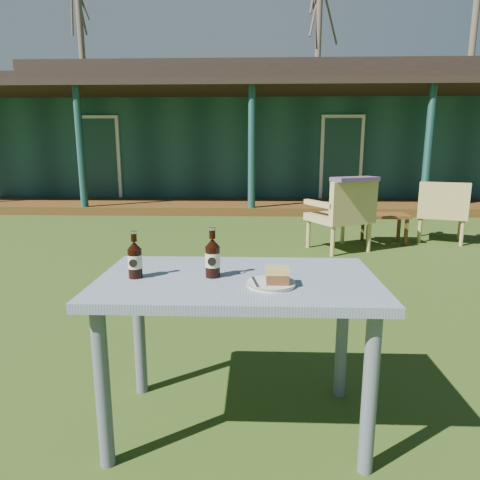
{
  "coord_description": "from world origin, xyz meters",
  "views": [
    {
      "loc": [
        0.07,
        -3.37,
        1.26
      ],
      "look_at": [
        0.0,
        -1.3,
        0.82
      ],
      "focal_mm": 32.0,
      "sensor_mm": 36.0,
      "label": 1
    }
  ],
  "objects_px": {
    "cafe_table": "(238,299)",
    "armchair_right": "(442,208)",
    "armchair_left": "(344,212)",
    "cola_bottle_far": "(135,259)",
    "cake_slice": "(277,275)",
    "side_table": "(385,218)",
    "cola_bottle_near": "(213,257)",
    "plate": "(271,283)"
  },
  "relations": [
    {
      "from": "cafe_table",
      "to": "armchair_right",
      "type": "height_order",
      "value": "armchair_right"
    },
    {
      "from": "cafe_table",
      "to": "armchair_right",
      "type": "bearing_deg",
      "value": 57.46
    },
    {
      "from": "cafe_table",
      "to": "armchair_left",
      "type": "height_order",
      "value": "armchair_left"
    },
    {
      "from": "cafe_table",
      "to": "cola_bottle_far",
      "type": "height_order",
      "value": "cola_bottle_far"
    },
    {
      "from": "cake_slice",
      "to": "side_table",
      "type": "xyz_separation_m",
      "value": [
        1.66,
        4.14,
        -0.42
      ]
    },
    {
      "from": "cola_bottle_near",
      "to": "armchair_left",
      "type": "relative_size",
      "value": 0.24
    },
    {
      "from": "plate",
      "to": "cola_bottle_far",
      "type": "xyz_separation_m",
      "value": [
        -0.58,
        0.09,
        0.07
      ]
    },
    {
      "from": "armchair_right",
      "to": "side_table",
      "type": "relative_size",
      "value": 1.39
    },
    {
      "from": "plate",
      "to": "side_table",
      "type": "height_order",
      "value": "plate"
    },
    {
      "from": "cafe_table",
      "to": "side_table",
      "type": "distance_m",
      "value": 4.43
    },
    {
      "from": "armchair_left",
      "to": "cola_bottle_far",
      "type": "bearing_deg",
      "value": -114.36
    },
    {
      "from": "plate",
      "to": "cake_slice",
      "type": "relative_size",
      "value": 2.22
    },
    {
      "from": "side_table",
      "to": "cake_slice",
      "type": "bearing_deg",
      "value": -111.9
    },
    {
      "from": "armchair_left",
      "to": "side_table",
      "type": "height_order",
      "value": "armchair_left"
    },
    {
      "from": "cola_bottle_far",
      "to": "side_table",
      "type": "height_order",
      "value": "cola_bottle_far"
    },
    {
      "from": "cola_bottle_near",
      "to": "side_table",
      "type": "relative_size",
      "value": 0.36
    },
    {
      "from": "plate",
      "to": "side_table",
      "type": "xyz_separation_m",
      "value": [
        1.69,
        4.13,
        -0.39
      ]
    },
    {
      "from": "cake_slice",
      "to": "side_table",
      "type": "height_order",
      "value": "cake_slice"
    },
    {
      "from": "cola_bottle_far",
      "to": "armchair_left",
      "type": "height_order",
      "value": "cola_bottle_far"
    },
    {
      "from": "armchair_left",
      "to": "cola_bottle_near",
      "type": "bearing_deg",
      "value": -109.91
    },
    {
      "from": "cola_bottle_near",
      "to": "armchair_right",
      "type": "height_order",
      "value": "cola_bottle_near"
    },
    {
      "from": "cafe_table",
      "to": "side_table",
      "type": "relative_size",
      "value": 2.0
    },
    {
      "from": "armchair_left",
      "to": "armchair_right",
      "type": "height_order",
      "value": "armchair_left"
    },
    {
      "from": "cafe_table",
      "to": "armchair_right",
      "type": "relative_size",
      "value": 1.44
    },
    {
      "from": "cafe_table",
      "to": "cake_slice",
      "type": "xyz_separation_m",
      "value": [
        0.17,
        -0.12,
        0.15
      ]
    },
    {
      "from": "plate",
      "to": "cola_bottle_far",
      "type": "bearing_deg",
      "value": 171.63
    },
    {
      "from": "plate",
      "to": "cake_slice",
      "type": "xyz_separation_m",
      "value": [
        0.02,
        -0.01,
        0.04
      ]
    },
    {
      "from": "plate",
      "to": "cola_bottle_far",
      "type": "distance_m",
      "value": 0.59
    },
    {
      "from": "armchair_left",
      "to": "armchair_right",
      "type": "relative_size",
      "value": 1.07
    },
    {
      "from": "cafe_table",
      "to": "cola_bottle_far",
      "type": "relative_size",
      "value": 5.91
    },
    {
      "from": "plate",
      "to": "armchair_left",
      "type": "xyz_separation_m",
      "value": [
        1.03,
        3.64,
        -0.23
      ]
    },
    {
      "from": "armchair_left",
      "to": "armchair_right",
      "type": "xyz_separation_m",
      "value": [
        1.46,
        0.59,
        -0.03
      ]
    },
    {
      "from": "cola_bottle_near",
      "to": "cake_slice",
      "type": "bearing_deg",
      "value": -22.99
    },
    {
      "from": "cake_slice",
      "to": "side_table",
      "type": "distance_m",
      "value": 4.48
    },
    {
      "from": "cola_bottle_far",
      "to": "cake_slice",
      "type": "bearing_deg",
      "value": -8.69
    },
    {
      "from": "cafe_table",
      "to": "side_table",
      "type": "height_order",
      "value": "cafe_table"
    },
    {
      "from": "armchair_right",
      "to": "side_table",
      "type": "bearing_deg",
      "value": -173.3
    },
    {
      "from": "cafe_table",
      "to": "armchair_left",
      "type": "distance_m",
      "value": 3.72
    },
    {
      "from": "cafe_table",
      "to": "side_table",
      "type": "bearing_deg",
      "value": 65.55
    },
    {
      "from": "cola_bottle_far",
      "to": "plate",
      "type": "bearing_deg",
      "value": -8.37
    },
    {
      "from": "armchair_left",
      "to": "cafe_table",
      "type": "bearing_deg",
      "value": -108.36
    },
    {
      "from": "cola_bottle_near",
      "to": "armchair_left",
      "type": "xyz_separation_m",
      "value": [
        1.28,
        3.53,
        -0.31
      ]
    }
  ]
}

